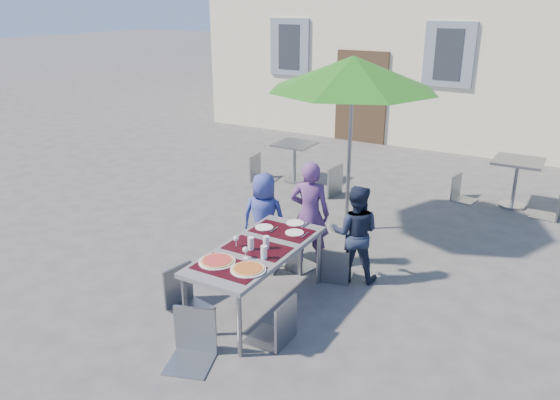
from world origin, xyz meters
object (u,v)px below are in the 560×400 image
Objects in this scene: pizza_near_left at (217,261)px; chair_4 at (277,295)px; chair_5 at (190,308)px; bg_chair_l_1 at (463,173)px; dining_table at (257,253)px; bg_chair_r_1 at (557,185)px; chair_2 at (336,245)px; chair_1 at (296,233)px; child_0 at (264,218)px; child_1 at (310,214)px; bg_chair_r_0 at (330,161)px; patio_umbrella at (353,75)px; chair_3 at (182,265)px; chair_0 at (261,232)px; cafe_table_0 at (295,155)px; bg_chair_l_0 at (260,152)px; cafe_table_1 at (517,173)px; child_2 at (355,233)px; pizza_near_right at (248,269)px.

pizza_near_left is 0.41× the size of chair_4.
chair_5 reaches higher than bg_chair_l_1.
bg_chair_r_1 is (2.65, 4.72, -0.14)m from dining_table.
chair_1 is at bearing 176.95° from chair_2.
pizza_near_left is 1.65m from child_0.
dining_table is at bearing -85.01° from chair_1.
chair_4 is at bearing 90.05° from child_1.
chair_5 is 0.92× the size of bg_chair_r_0.
patio_umbrella reaches higher than chair_4.
chair_0 is at bearing 77.11° from chair_3.
chair_1 is 1.15× the size of cafe_table_0.
bg_chair_r_0 is 2.32m from bg_chair_l_1.
bg_chair_l_0 is 1.16× the size of cafe_table_1.
chair_0 is (-1.13, -0.40, -0.08)m from child_2.
child_2 reaches higher than pizza_near_left.
chair_2 reaches higher than bg_chair_l_1.
child_1 is 1.51× the size of chair_4.
child_2 is 1.20m from chair_0.
cafe_table_0 is at bearing 103.78° from chair_3.
chair_3 is (-0.73, -1.69, -0.17)m from child_1.
patio_umbrella is 2.46× the size of bg_chair_r_0.
chair_1 is at bearing -118.39° from cafe_table_1.
chair_1 reaches higher than pizza_near_left.
bg_chair_r_1 is at bearing -19.46° from cafe_table_1.
child_2 is 1.35× the size of chair_3.
patio_umbrella is (0.41, 1.80, 1.81)m from chair_0.
pizza_near_right is 1.58m from chair_2.
bg_chair_r_0 is (-1.45, 2.88, 0.13)m from chair_2.
patio_umbrella is at bearing -141.80° from bg_chair_r_1.
cafe_table_0 is at bearing 27.10° from bg_chair_l_0.
bg_chair_r_0 is at bearing 124.63° from patio_umbrella.
chair_5 is (-0.58, -0.66, 0.02)m from chair_4.
child_2 is (0.67, -0.07, -0.09)m from child_1.
pizza_near_left is at bearing -177.77° from pizza_near_right.
chair_1 is 0.91× the size of bg_chair_l_0.
chair_4 is 5.60m from bg_chair_r_1.
child_1 reaches higher than bg_chair_r_0.
bg_chair_l_0 is at bearing 117.28° from pizza_near_left.
chair_1 is (-0.09, -0.22, -0.21)m from child_1.
chair_0 is at bearing -102.89° from patio_umbrella.
cafe_table_0 is at bearing 113.74° from dining_table.
child_2 is 1.43× the size of chair_1.
chair_5 is (0.13, -0.62, -0.20)m from pizza_near_left.
child_1 is 1.15× the size of child_2.
chair_4 reaches higher than pizza_near_right.
child_1 is at bearing 89.09° from chair_5.
chair_1 is 2.98m from bg_chair_r_0.
chair_3 is 3.59m from patio_umbrella.
chair_1 is at bearing 50.89° from child_1.
dining_table is 4.03m from bg_chair_r_0.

